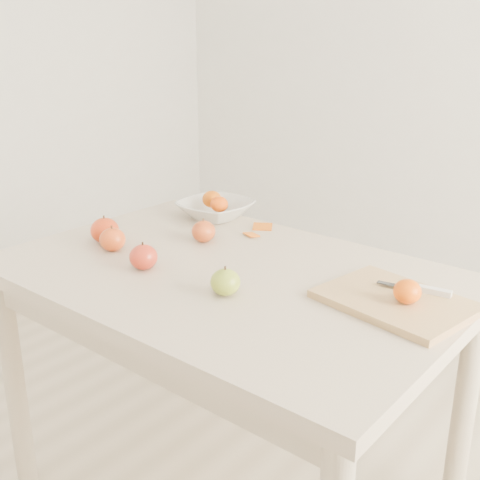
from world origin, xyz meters
The scene contains 14 objects.
table centered at (0.00, 0.00, 0.65)m, with size 1.20×0.80×0.75m.
cutting_board centered at (0.43, 0.08, 0.76)m, with size 0.32×0.24×0.02m, color tan.
board_tangerine centered at (0.46, 0.07, 0.80)m, with size 0.06×0.06×0.05m, color #DE4F07.
fruit_bowl centered at (-0.33, 0.33, 0.78)m, with size 0.23×0.23×0.06m, color silver.
bowl_tangerine_near centered at (-0.36, 0.34, 0.81)m, with size 0.06×0.06×0.06m, color #CD5E07.
bowl_tangerine_far centered at (-0.30, 0.31, 0.81)m, with size 0.06×0.06×0.05m, color #E95A08.
orange_peel_a centered at (-0.14, 0.33, 0.75)m, with size 0.06×0.04×0.00m, color #D55D0F.
orange_peel_b centered at (-0.12, 0.26, 0.75)m, with size 0.04×0.04×0.00m, color orange.
paring_knife centered at (0.48, 0.15, 0.78)m, with size 0.17×0.06×0.01m.
apple_green centered at (0.10, -0.12, 0.78)m, with size 0.07×0.07×0.06m, color olive.
apple_red_d centered at (-0.35, -0.09, 0.78)m, with size 0.07×0.07×0.07m, color #A51C12.
apple_red_a centered at (-0.20, 0.13, 0.78)m, with size 0.07×0.07×0.06m, color #971308.
apple_red_b centered at (-0.42, -0.06, 0.79)m, with size 0.08×0.08×0.08m, color #A6160C.
apple_red_c centered at (-0.18, -0.13, 0.78)m, with size 0.07×0.07×0.07m, color maroon.
Camera 1 is at (0.95, -1.10, 1.34)m, focal length 45.00 mm.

